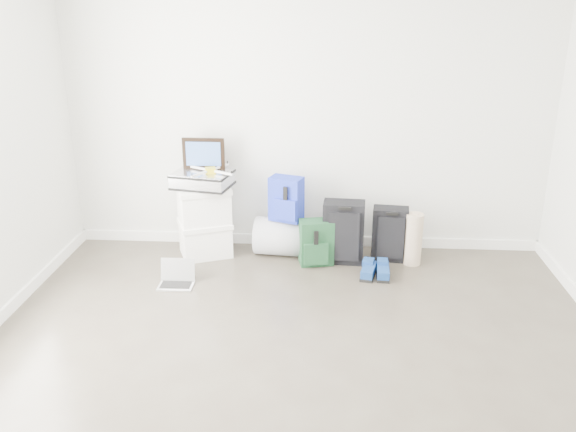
# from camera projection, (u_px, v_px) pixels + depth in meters

# --- Properties ---
(ground) EXTENTS (5.00, 5.00, 0.00)m
(ground) POSITION_uv_depth(u_px,v_px,m) (290.00, 403.00, 3.71)
(ground) COLOR #3C342C
(ground) RESTS_ON ground
(room_envelope) EXTENTS (4.52, 5.02, 2.71)m
(room_envelope) POSITION_uv_depth(u_px,v_px,m) (291.00, 122.00, 3.13)
(room_envelope) COLOR silver
(room_envelope) RESTS_ON ground
(boxes_stack) EXTENTS (0.58, 0.53, 0.67)m
(boxes_stack) POSITION_uv_depth(u_px,v_px,m) (205.00, 221.00, 5.71)
(boxes_stack) COLOR white
(boxes_stack) RESTS_ON ground
(briefcase) EXTENTS (0.57, 0.46, 0.15)m
(briefcase) POSITION_uv_depth(u_px,v_px,m) (203.00, 180.00, 5.57)
(briefcase) COLOR #B2B2B7
(briefcase) RESTS_ON boxes_stack
(painting) EXTENTS (0.39, 0.03, 0.29)m
(painting) POSITION_uv_depth(u_px,v_px,m) (204.00, 154.00, 5.58)
(painting) COLOR black
(painting) RESTS_ON briefcase
(drone) EXTENTS (0.45, 0.45, 0.05)m
(drone) POSITION_uv_depth(u_px,v_px,m) (210.00, 170.00, 5.51)
(drone) COLOR gold
(drone) RESTS_ON briefcase
(duffel_bag) EXTENTS (0.62, 0.43, 0.36)m
(duffel_bag) POSITION_uv_depth(u_px,v_px,m) (286.00, 237.00, 5.75)
(duffel_bag) COLOR gray
(duffel_bag) RESTS_ON ground
(blue_backpack) EXTENTS (0.34, 0.29, 0.41)m
(blue_backpack) POSITION_uv_depth(u_px,v_px,m) (286.00, 200.00, 5.59)
(blue_backpack) COLOR #182D9C
(blue_backpack) RESTS_ON duffel_bag
(large_suitcase) EXTENTS (0.39, 0.26, 0.58)m
(large_suitcase) POSITION_uv_depth(u_px,v_px,m) (343.00, 232.00, 5.57)
(large_suitcase) COLOR black
(large_suitcase) RESTS_ON ground
(green_backpack) EXTENTS (0.33, 0.27, 0.42)m
(green_backpack) POSITION_uv_depth(u_px,v_px,m) (316.00, 243.00, 5.55)
(green_backpack) COLOR #143824
(green_backpack) RESTS_ON ground
(carry_on) EXTENTS (0.34, 0.24, 0.50)m
(carry_on) POSITION_uv_depth(u_px,v_px,m) (390.00, 234.00, 5.63)
(carry_on) COLOR black
(carry_on) RESTS_ON ground
(shoes) EXTENTS (0.27, 0.30, 0.09)m
(shoes) POSITION_uv_depth(u_px,v_px,m) (376.00, 272.00, 5.35)
(shoes) COLOR black
(shoes) RESTS_ON ground
(rolled_rug) EXTENTS (0.16, 0.16, 0.49)m
(rolled_rug) POSITION_uv_depth(u_px,v_px,m) (413.00, 239.00, 5.54)
(rolled_rug) COLOR tan
(rolled_rug) RESTS_ON ground
(laptop) EXTENTS (0.30, 0.22, 0.21)m
(laptop) POSITION_uv_depth(u_px,v_px,m) (177.00, 279.00, 5.20)
(laptop) COLOR silver
(laptop) RESTS_ON ground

